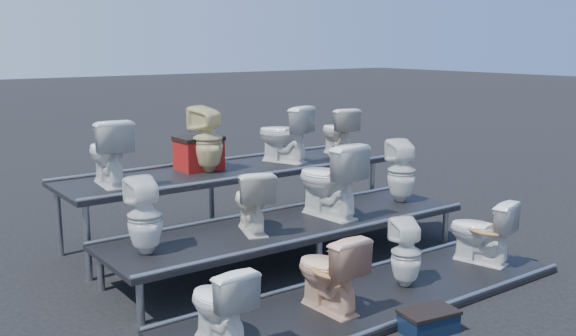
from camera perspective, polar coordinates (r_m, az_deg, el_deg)
ground at (r=7.17m, az=0.33°, el=-8.48°), size 80.00×80.00×0.00m
tier_front at (r=6.23m, az=7.58°, el=-11.39°), size 4.20×1.20×0.06m
tier_mid at (r=7.10m, az=0.33°, el=-6.73°), size 4.20×1.20×0.46m
tier_back at (r=8.09m, az=-5.15°, el=-3.07°), size 4.20×1.20×0.86m
toilet_0 at (r=5.17m, az=-6.11°, el=-11.92°), size 0.38×0.65×0.66m
toilet_1 at (r=5.75m, az=3.63°, el=-9.15°), size 0.42×0.71×0.71m
toilet_2 at (r=6.39m, az=10.46°, el=-7.44°), size 0.40×0.40×0.66m
toilet_3 at (r=7.23m, az=16.78°, el=-5.38°), size 0.55×0.76×0.70m
toilet_4 at (r=6.12m, az=-12.62°, el=-4.18°), size 0.36×0.36×0.72m
toilet_5 at (r=6.66m, az=-3.23°, el=-2.92°), size 0.56×0.74×0.66m
toilet_6 at (r=7.24m, az=3.63°, el=-1.02°), size 0.54×0.87×0.86m
toilet_7 at (r=8.03m, az=10.06°, el=-0.26°), size 0.45×0.46×0.77m
toilet_8 at (r=7.27m, az=-15.69°, el=1.38°), size 0.47×0.75×0.74m
toilet_9 at (r=7.78m, az=-7.15°, el=2.55°), size 0.46×0.46×0.80m
toilet_10 at (r=8.38m, az=-0.39°, el=3.05°), size 0.64×0.83×0.74m
toilet_11 at (r=8.95m, az=4.45°, el=3.28°), size 0.49×0.71×0.66m
red_crate at (r=7.97m, az=-7.93°, el=1.15°), size 0.51×0.41×0.36m
step_stool at (r=5.68m, az=12.38°, el=-13.29°), size 0.50×0.35×0.17m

